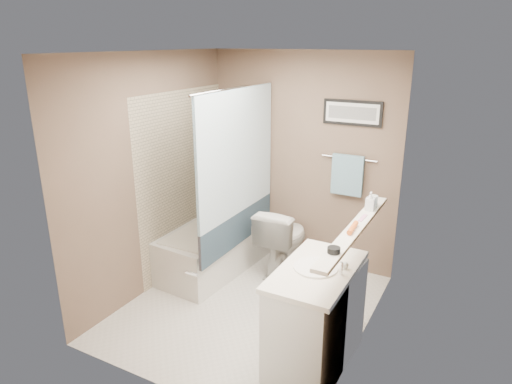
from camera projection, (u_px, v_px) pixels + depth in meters
The scene contains 32 objects.
ground at pixel (249, 307), 4.48m from camera, with size 2.50×2.50×0.00m, color beige.
ceiling at pixel (247, 54), 3.72m from camera, with size 2.20×2.50×0.04m, color silver.
wall_back at pixel (301, 161), 5.12m from camera, with size 2.20×0.04×2.40m, color brown.
wall_front at pixel (159, 242), 3.07m from camera, with size 2.20×0.04×2.40m, color brown.
wall_left at pixel (154, 175), 4.58m from camera, with size 0.04×2.50×2.40m, color brown.
wall_right at pixel (367, 212), 3.61m from camera, with size 0.04×2.50×2.40m, color brown.
tile_surround at pixel (184, 181), 5.07m from camera, with size 0.02×1.55×2.00m, color tan.
curtain_rod at pixel (237, 88), 4.42m from camera, with size 0.02×0.02×1.55m, color silver.
curtain_upper at pixel (238, 153), 4.63m from camera, with size 0.03×1.45×1.28m, color silver.
curtain_lower at pixel (239, 228), 4.89m from camera, with size 0.03×1.45×0.36m, color #293E4D.
mirror at pixel (367, 165), 3.35m from camera, with size 0.02×1.60×1.00m, color silver.
shelf at pixel (355, 229), 3.54m from camera, with size 0.12×1.60×0.03m, color silver.
towel_bar at pixel (349, 158), 4.83m from camera, with size 0.02×0.02×0.60m, color silver.
towel at pixel (347, 175), 4.87m from camera, with size 0.34×0.05×0.44m, color #9BCFE1.
art_frame at pixel (352, 113), 4.70m from camera, with size 0.62×0.03×0.26m, color black.
art_mat at pixel (352, 113), 4.68m from camera, with size 0.56×0.00×0.20m, color white.
art_image at pixel (352, 113), 4.68m from camera, with size 0.50×0.00×0.13m, color #595959.
door at pixel (229, 289), 2.87m from camera, with size 0.80×0.02×2.00m, color silver.
door_handle at pixel (191, 274), 3.06m from camera, with size 0.02×0.02×0.10m, color silver.
bathtub at pixel (216, 246), 5.21m from camera, with size 0.70×1.50×0.50m, color silver.
tub_rim at pixel (215, 226), 5.14m from camera, with size 0.56×1.36×0.02m, color beige.
toilet at pixel (283, 239), 5.08m from camera, with size 0.43×0.76×0.77m, color silver.
vanity at pixel (316, 319), 3.60m from camera, with size 0.50×0.90×0.80m, color white.
countertop at pixel (317, 271), 3.47m from camera, with size 0.54×0.96×0.04m, color white.
sink_basin at pixel (316, 267), 3.47m from camera, with size 0.34×0.34×0.01m, color white.
faucet_spout at pixel (341, 268), 3.37m from camera, with size 0.02×0.02×0.10m, color silver.
faucet_knob at pixel (345, 265), 3.46m from camera, with size 0.05×0.05×0.05m, color silver.
candle_bowl_near at pixel (334, 250), 3.10m from camera, with size 0.09×0.09×0.04m, color black.
hair_brush_front at pixel (353, 228), 3.46m from camera, with size 0.04×0.04×0.22m, color #D2591D.
pink_comb at pixel (363, 218), 3.71m from camera, with size 0.03×0.16×0.01m, color pink.
glass_jar at pixel (373, 201), 3.95m from camera, with size 0.08×0.08×0.10m, color silver.
soap_bottle at pixel (370, 201), 3.86m from camera, with size 0.07×0.07×0.16m, color #999999.
Camera 1 is at (1.90, -3.39, 2.49)m, focal length 32.00 mm.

